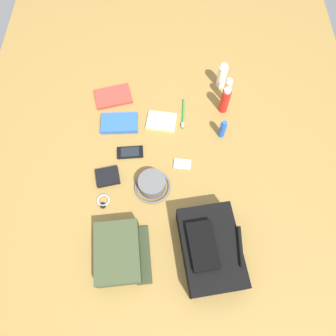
{
  "coord_description": "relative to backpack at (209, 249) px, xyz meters",
  "views": [
    {
      "loc": [
        0.61,
        0.0,
        1.38
      ],
      "look_at": [
        0.0,
        0.0,
        0.04
      ],
      "focal_mm": 33.05,
      "sensor_mm": 36.0,
      "label": 1
    }
  ],
  "objects": [
    {
      "name": "backpack",
      "position": [
        0.0,
        0.0,
        0.0
      ],
      "size": [
        0.39,
        0.29,
        0.15
      ],
      "color": "black",
      "rests_on": "ground_plane"
    },
    {
      "name": "notepad",
      "position": [
        -0.67,
        -0.22,
        -0.06
      ],
      "size": [
        0.13,
        0.16,
        0.02
      ],
      "primitive_type": "cube",
      "rotation": [
        0.0,
        0.0,
        -0.14
      ],
      "color": "beige",
      "rests_on": "ground_plane"
    },
    {
      "name": "toothbrush",
      "position": [
        -0.71,
        -0.1,
        -0.06
      ],
      "size": [
        0.18,
        0.02,
        0.02
      ],
      "color": "#198C33",
      "rests_on": "ground_plane"
    },
    {
      "name": "travel_guidebook",
      "position": [
        -0.65,
        -0.43,
        -0.05
      ],
      "size": [
        0.12,
        0.19,
        0.03
      ],
      "color": "blue",
      "rests_on": "ground_plane"
    },
    {
      "name": "bucket_hat",
      "position": [
        -0.3,
        -0.25,
        -0.03
      ],
      "size": [
        0.17,
        0.17,
        0.07
      ],
      "color": "#555555",
      "rests_on": "ground_plane"
    },
    {
      "name": "ground_plane",
      "position": [
        -0.38,
        -0.17,
        -0.08
      ],
      "size": [
        2.64,
        2.02,
        0.02
      ],
      "primitive_type": "cube",
      "color": "olive",
      "rests_on": "ground"
    },
    {
      "name": "lotion_bottle",
      "position": [
        -0.81,
        0.13,
        0.01
      ],
      "size": [
        0.04,
        0.04,
        0.16
      ],
      "color": "beige",
      "rests_on": "ground_plane"
    },
    {
      "name": "toiletry_pouch",
      "position": [
        0.02,
        -0.38,
        -0.02
      ],
      "size": [
        0.28,
        0.25,
        0.09
      ],
      "color": "#384228",
      "rests_on": "ground_plane"
    },
    {
      "name": "cell_phone",
      "position": [
        -0.48,
        -0.37,
        -0.06
      ],
      "size": [
        0.07,
        0.13,
        0.01
      ],
      "color": "black",
      "rests_on": "ground_plane"
    },
    {
      "name": "toothpaste_tube",
      "position": [
        -0.91,
        0.11,
        0.01
      ],
      "size": [
        0.05,
        0.05,
        0.16
      ],
      "color": "white",
      "rests_on": "ground_plane"
    },
    {
      "name": "sunscreen_spray",
      "position": [
        -0.75,
        0.11,
        0.01
      ],
      "size": [
        0.05,
        0.05,
        0.17
      ],
      "color": "red",
      "rests_on": "ground_plane"
    },
    {
      "name": "wallet",
      "position": [
        -0.35,
        -0.47,
        -0.05
      ],
      "size": [
        0.11,
        0.13,
        0.02
      ],
      "primitive_type": "cube",
      "rotation": [
        0.0,
        0.0,
        0.22
      ],
      "color": "black",
      "rests_on": "ground_plane"
    },
    {
      "name": "paperback_novel",
      "position": [
        -0.82,
        -0.48,
        -0.06
      ],
      "size": [
        0.17,
        0.22,
        0.02
      ],
      "color": "red",
      "rests_on": "ground_plane"
    },
    {
      "name": "media_player",
      "position": [
        -0.42,
        -0.11,
        -0.06
      ],
      "size": [
        0.06,
        0.09,
        0.01
      ],
      "color": "#B7B7BC",
      "rests_on": "ground_plane"
    },
    {
      "name": "deodorant_spray",
      "position": [
        -0.59,
        0.09,
        -0.01
      ],
      "size": [
        0.03,
        0.03,
        0.12
      ],
      "color": "blue",
      "rests_on": "ground_plane"
    },
    {
      "name": "wristwatch",
      "position": [
        -0.23,
        -0.48,
        -0.06
      ],
      "size": [
        0.07,
        0.06,
        0.01
      ],
      "color": "#99999E",
      "rests_on": "ground_plane"
    }
  ]
}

